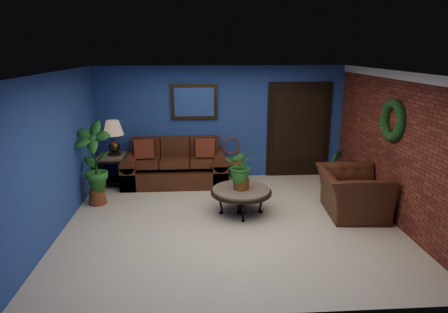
{
  "coord_description": "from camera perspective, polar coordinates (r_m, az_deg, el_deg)",
  "views": [
    {
      "loc": [
        -0.54,
        -6.27,
        2.85
      ],
      "look_at": [
        -0.08,
        0.55,
        0.99
      ],
      "focal_mm": 32.0,
      "sensor_mm": 36.0,
      "label": 1
    }
  ],
  "objects": [
    {
      "name": "tall_plant",
      "position": [
        7.73,
        -18.05,
        -0.55
      ],
      "size": [
        0.8,
        0.65,
        1.57
      ],
      "color": "brown",
      "rests_on": "ground"
    },
    {
      "name": "wall_back",
      "position": [
        8.93,
        -0.36,
        4.86
      ],
      "size": [
        5.5,
        0.04,
        2.5
      ],
      "primitive_type": "cube",
      "color": "navy",
      "rests_on": "ground"
    },
    {
      "name": "floor_plant",
      "position": [
        8.79,
        15.46,
        -1.31
      ],
      "size": [
        0.42,
        0.36,
        0.84
      ],
      "color": "#5E3317",
      "rests_on": "ground"
    },
    {
      "name": "coffee_table",
      "position": [
        7.07,
        2.46,
        -5.08
      ],
      "size": [
        1.08,
        1.08,
        0.46
      ],
      "rotation": [
        0.0,
        0.0,
        -0.1
      ],
      "color": "#59554E",
      "rests_on": "ground"
    },
    {
      "name": "wreath",
      "position": [
        7.19,
        22.96,
        4.78
      ],
      "size": [
        0.16,
        0.72,
        0.72
      ],
      "primitive_type": "torus",
      "rotation": [
        0.0,
        1.57,
        0.0
      ],
      "color": "black",
      "rests_on": "wall_right_brick"
    },
    {
      "name": "floor",
      "position": [
        6.9,
        0.95,
        -9.18
      ],
      "size": [
        5.5,
        5.5,
        0.0
      ],
      "primitive_type": "plane",
      "color": "#BCAD9C",
      "rests_on": "ground"
    },
    {
      "name": "sofa",
      "position": [
        8.74,
        -6.91,
        -1.7
      ],
      "size": [
        2.22,
        0.96,
        1.0
      ],
      "color": "#411F12",
      "rests_on": "ground"
    },
    {
      "name": "ceiling",
      "position": [
        6.3,
        1.05,
        12.01
      ],
      "size": [
        5.5,
        5.0,
        0.02
      ],
      "primitive_type": "cube",
      "color": "silver",
      "rests_on": "wall_back"
    },
    {
      "name": "table_lamp",
      "position": [
        8.68,
        -15.54,
        3.15
      ],
      "size": [
        0.43,
        0.43,
        0.72
      ],
      "color": "#3E2C16",
      "rests_on": "end_table"
    },
    {
      "name": "coffee_plant",
      "position": [
        6.92,
        2.51,
        -1.47
      ],
      "size": [
        0.59,
        0.53,
        0.74
      ],
      "color": "#5E3317",
      "rests_on": "coffee_table"
    },
    {
      "name": "closet_door",
      "position": [
        9.21,
        10.61,
        3.65
      ],
      "size": [
        1.44,
        0.06,
        2.18
      ],
      "primitive_type": "cube",
      "color": "black",
      "rests_on": "wall_back"
    },
    {
      "name": "wall_mirror",
      "position": [
        8.8,
        -4.28,
        7.77
      ],
      "size": [
        1.02,
        0.06,
        0.77
      ],
      "primitive_type": "cube",
      "color": "#3E2C16",
      "rests_on": "wall_back"
    },
    {
      "name": "crown_molding",
      "position": [
        7.07,
        23.97,
        10.52
      ],
      "size": [
        0.03,
        5.0,
        0.14
      ],
      "primitive_type": "cube",
      "color": "white",
      "rests_on": "wall_right_brick"
    },
    {
      "name": "wall_right_brick",
      "position": [
        7.25,
        23.19,
        1.21
      ],
      "size": [
        0.04,
        5.0,
        2.5
      ],
      "primitive_type": "cube",
      "color": "maroon",
      "rests_on": "ground"
    },
    {
      "name": "armchair",
      "position": [
        7.39,
        17.77,
        -4.93
      ],
      "size": [
        1.16,
        1.3,
        0.8
      ],
      "primitive_type": "imported",
      "rotation": [
        0.0,
        0.0,
        1.5
      ],
      "color": "#411F12",
      "rests_on": "ground"
    },
    {
      "name": "side_chair",
      "position": [
        8.73,
        1.16,
        -0.06
      ],
      "size": [
        0.46,
        0.46,
        0.98
      ],
      "rotation": [
        0.0,
        0.0,
        0.1
      ],
      "color": "#583719",
      "rests_on": "ground"
    },
    {
      "name": "wall_left",
      "position": [
        6.84,
        -22.64,
        0.47
      ],
      "size": [
        0.04,
        5.0,
        2.5
      ],
      "primitive_type": "cube",
      "color": "navy",
      "rests_on": "ground"
    },
    {
      "name": "end_table",
      "position": [
        8.82,
        -15.25,
        -0.77
      ],
      "size": [
        0.72,
        0.72,
        0.66
      ],
      "color": "#59554E",
      "rests_on": "ground"
    }
  ]
}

